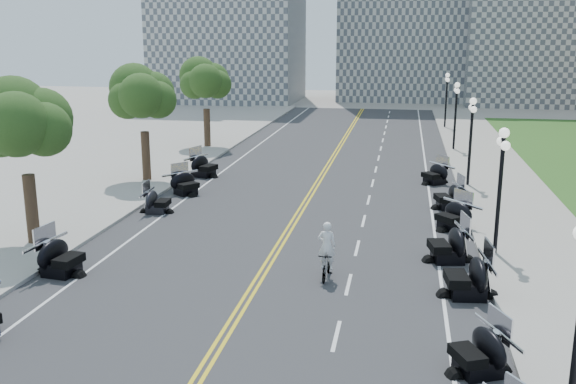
# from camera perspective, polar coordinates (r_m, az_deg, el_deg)

# --- Properties ---
(ground) EXTENTS (160.00, 160.00, 0.00)m
(ground) POSITION_cam_1_polar(r_m,az_deg,el_deg) (23.18, -2.57, -7.70)
(ground) COLOR gray
(road) EXTENTS (16.00, 90.00, 0.01)m
(road) POSITION_cam_1_polar(r_m,az_deg,el_deg) (32.52, 1.34, -1.32)
(road) COLOR #333335
(road) RESTS_ON ground
(centerline_yellow_a) EXTENTS (0.12, 90.00, 0.00)m
(centerline_yellow_a) POSITION_cam_1_polar(r_m,az_deg,el_deg) (32.54, 1.13, -1.30)
(centerline_yellow_a) COLOR yellow
(centerline_yellow_a) RESTS_ON road
(centerline_yellow_b) EXTENTS (0.12, 90.00, 0.00)m
(centerline_yellow_b) POSITION_cam_1_polar(r_m,az_deg,el_deg) (32.50, 1.55, -1.32)
(centerline_yellow_b) COLOR yellow
(centerline_yellow_b) RESTS_ON road
(edge_line_north) EXTENTS (0.12, 90.00, 0.00)m
(edge_line_north) POSITION_cam_1_polar(r_m,az_deg,el_deg) (32.19, 12.67, -1.81)
(edge_line_north) COLOR white
(edge_line_north) RESTS_ON road
(edge_line_south) EXTENTS (0.12, 90.00, 0.00)m
(edge_line_south) POSITION_cam_1_polar(r_m,az_deg,el_deg) (34.07, -9.35, -0.79)
(edge_line_south) COLOR white
(edge_line_south) RESTS_ON road
(lane_dash_5) EXTENTS (0.12, 2.00, 0.00)m
(lane_dash_5) POSITION_cam_1_polar(r_m,az_deg,el_deg) (19.09, 4.31, -12.62)
(lane_dash_5) COLOR white
(lane_dash_5) RESTS_ON road
(lane_dash_6) EXTENTS (0.12, 2.00, 0.00)m
(lane_dash_6) POSITION_cam_1_polar(r_m,az_deg,el_deg) (22.72, 5.40, -8.17)
(lane_dash_6) COLOR white
(lane_dash_6) RESTS_ON road
(lane_dash_7) EXTENTS (0.12, 2.00, 0.00)m
(lane_dash_7) POSITION_cam_1_polar(r_m,az_deg,el_deg) (26.47, 6.17, -4.96)
(lane_dash_7) COLOR white
(lane_dash_7) RESTS_ON road
(lane_dash_8) EXTENTS (0.12, 2.00, 0.00)m
(lane_dash_8) POSITION_cam_1_polar(r_m,az_deg,el_deg) (30.28, 6.74, -2.56)
(lane_dash_8) COLOR white
(lane_dash_8) RESTS_ON road
(lane_dash_9) EXTENTS (0.12, 2.00, 0.00)m
(lane_dash_9) POSITION_cam_1_polar(r_m,az_deg,el_deg) (34.13, 7.18, -0.69)
(lane_dash_9) COLOR white
(lane_dash_9) RESTS_ON road
(lane_dash_10) EXTENTS (0.12, 2.00, 0.00)m
(lane_dash_10) POSITION_cam_1_polar(r_m,az_deg,el_deg) (38.01, 7.53, 0.80)
(lane_dash_10) COLOR white
(lane_dash_10) RESTS_ON road
(lane_dash_11) EXTENTS (0.12, 2.00, 0.00)m
(lane_dash_11) POSITION_cam_1_polar(r_m,az_deg,el_deg) (41.92, 7.82, 2.01)
(lane_dash_11) COLOR white
(lane_dash_11) RESTS_ON road
(lane_dash_12) EXTENTS (0.12, 2.00, 0.00)m
(lane_dash_12) POSITION_cam_1_polar(r_m,az_deg,el_deg) (45.84, 8.05, 3.01)
(lane_dash_12) COLOR white
(lane_dash_12) RESTS_ON road
(lane_dash_13) EXTENTS (0.12, 2.00, 0.00)m
(lane_dash_13) POSITION_cam_1_polar(r_m,az_deg,el_deg) (49.77, 8.25, 3.86)
(lane_dash_13) COLOR white
(lane_dash_13) RESTS_ON road
(lane_dash_14) EXTENTS (0.12, 2.00, 0.00)m
(lane_dash_14) POSITION_cam_1_polar(r_m,az_deg,el_deg) (53.72, 8.43, 4.58)
(lane_dash_14) COLOR white
(lane_dash_14) RESTS_ON road
(lane_dash_15) EXTENTS (0.12, 2.00, 0.00)m
(lane_dash_15) POSITION_cam_1_polar(r_m,az_deg,el_deg) (57.67, 8.57, 5.20)
(lane_dash_15) COLOR white
(lane_dash_15) RESTS_ON road
(lane_dash_16) EXTENTS (0.12, 2.00, 0.00)m
(lane_dash_16) POSITION_cam_1_polar(r_m,az_deg,el_deg) (61.62, 8.70, 5.74)
(lane_dash_16) COLOR white
(lane_dash_16) RESTS_ON road
(lane_dash_17) EXTENTS (0.12, 2.00, 0.00)m
(lane_dash_17) POSITION_cam_1_polar(r_m,az_deg,el_deg) (65.59, 8.82, 6.22)
(lane_dash_17) COLOR white
(lane_dash_17) RESTS_ON road
(lane_dash_18) EXTENTS (0.12, 2.00, 0.00)m
(lane_dash_18) POSITION_cam_1_polar(r_m,az_deg,el_deg) (69.55, 8.92, 6.64)
(lane_dash_18) COLOR white
(lane_dash_18) RESTS_ON road
(lane_dash_19) EXTENTS (0.12, 2.00, 0.00)m
(lane_dash_19) POSITION_cam_1_polar(r_m,az_deg,el_deg) (73.53, 9.01, 7.02)
(lane_dash_19) COLOR white
(lane_dash_19) RESTS_ON road
(sidewalk_north) EXTENTS (5.00, 90.00, 0.15)m
(sidewalk_north) POSITION_cam_1_polar(r_m,az_deg,el_deg) (32.63, 19.88, -1.99)
(sidewalk_north) COLOR #9E9991
(sidewalk_north) RESTS_ON ground
(sidewalk_south) EXTENTS (5.00, 90.00, 0.15)m
(sidewalk_south) POSITION_cam_1_polar(r_m,az_deg,el_deg) (35.62, -15.59, -0.38)
(sidewalk_south) COLOR #9E9991
(sidewalk_south) RESTS_ON ground
(distant_block_c) EXTENTS (20.00, 14.00, 22.00)m
(distant_block_c) POSITION_cam_1_polar(r_m,az_deg,el_deg) (87.74, 22.31, 14.46)
(distant_block_c) COLOR gray
(distant_block_c) RESTS_ON ground
(street_lamp_2) EXTENTS (0.50, 1.20, 4.90)m
(street_lamp_2) POSITION_cam_1_polar(r_m,az_deg,el_deg) (25.97, 18.28, -0.02)
(street_lamp_2) COLOR black
(street_lamp_2) RESTS_ON sidewalk_north
(street_lamp_3) EXTENTS (0.50, 1.20, 4.90)m
(street_lamp_3) POSITION_cam_1_polar(r_m,az_deg,el_deg) (37.67, 15.91, 4.28)
(street_lamp_3) COLOR black
(street_lamp_3) RESTS_ON sidewalk_north
(street_lamp_4) EXTENTS (0.50, 1.20, 4.90)m
(street_lamp_4) POSITION_cam_1_polar(r_m,az_deg,el_deg) (49.51, 14.65, 6.53)
(street_lamp_4) COLOR black
(street_lamp_4) RESTS_ON sidewalk_north
(street_lamp_5) EXTENTS (0.50, 1.20, 4.90)m
(street_lamp_5) POSITION_cam_1_polar(r_m,az_deg,el_deg) (61.41, 13.88, 7.91)
(street_lamp_5) COLOR black
(street_lamp_5) RESTS_ON sidewalk_north
(tree_2) EXTENTS (4.80, 4.80, 9.20)m
(tree_2) POSITION_cam_1_polar(r_m,az_deg,el_deg) (27.66, -22.43, 4.99)
(tree_2) COLOR #235619
(tree_2) RESTS_ON sidewalk_south
(tree_3) EXTENTS (4.80, 4.80, 9.20)m
(tree_3) POSITION_cam_1_polar(r_m,az_deg,el_deg) (38.23, -12.76, 7.86)
(tree_3) COLOR #235619
(tree_3) RESTS_ON sidewalk_south
(tree_4) EXTENTS (4.80, 4.80, 9.20)m
(tree_4) POSITION_cam_1_polar(r_m,az_deg,el_deg) (49.45, -7.32, 9.36)
(tree_4) COLOR #235619
(tree_4) RESTS_ON sidewalk_south
(motorcycle_n_4) EXTENTS (2.55, 2.55, 1.35)m
(motorcycle_n_4) POSITION_cam_1_polar(r_m,az_deg,el_deg) (17.56, 16.58, -13.25)
(motorcycle_n_4) COLOR black
(motorcycle_n_4) RESTS_ON road
(motorcycle_n_5) EXTENTS (2.46, 2.46, 1.55)m
(motorcycle_n_5) POSITION_cam_1_polar(r_m,az_deg,el_deg) (22.18, 15.69, -7.10)
(motorcycle_n_5) COLOR black
(motorcycle_n_5) RESTS_ON road
(motorcycle_n_6) EXTENTS (2.56, 2.56, 1.51)m
(motorcycle_n_6) POSITION_cam_1_polar(r_m,az_deg,el_deg) (25.34, 14.05, -4.39)
(motorcycle_n_6) COLOR black
(motorcycle_n_6) RESTS_ON road
(motorcycle_n_7) EXTENTS (2.83, 2.83, 1.40)m
(motorcycle_n_7) POSITION_cam_1_polar(r_m,az_deg,el_deg) (29.54, 14.49, -1.93)
(motorcycle_n_7) COLOR black
(motorcycle_n_7) RESTS_ON road
(motorcycle_n_8) EXTENTS (2.46, 2.46, 1.41)m
(motorcycle_n_8) POSITION_cam_1_polar(r_m,az_deg,el_deg) (32.97, 14.13, -0.28)
(motorcycle_n_8) COLOR black
(motorcycle_n_8) RESTS_ON road
(motorcycle_n_9) EXTENTS (2.68, 2.68, 1.34)m
(motorcycle_n_9) POSITION_cam_1_polar(r_m,az_deg,el_deg) (38.33, 12.92, 1.68)
(motorcycle_n_9) COLOR black
(motorcycle_n_9) RESTS_ON road
(motorcycle_s_5) EXTENTS (2.36, 2.36, 1.48)m
(motorcycle_s_5) POSITION_cam_1_polar(r_m,az_deg,el_deg) (24.68, -19.57, -5.33)
(motorcycle_s_5) COLOR black
(motorcycle_s_5) RESTS_ON road
(motorcycle_s_7) EXTENTS (1.91, 1.91, 1.27)m
(motorcycle_s_7) POSITION_cam_1_polar(r_m,az_deg,el_deg) (31.95, -11.57, -0.71)
(motorcycle_s_7) COLOR black
(motorcycle_s_7) RESTS_ON road
(motorcycle_s_8) EXTENTS (2.75, 2.75, 1.37)m
(motorcycle_s_8) POSITION_cam_1_polar(r_m,az_deg,el_deg) (35.30, -9.10, 0.85)
(motorcycle_s_8) COLOR black
(motorcycle_s_8) RESTS_ON road
(motorcycle_s_9) EXTENTS (2.66, 2.66, 1.47)m
(motorcycle_s_9) POSITION_cam_1_polar(r_m,az_deg,el_deg) (39.64, -7.48, 2.41)
(motorcycle_s_9) COLOR black
(motorcycle_s_9) RESTS_ON road
(bicycle) EXTENTS (0.54, 1.71, 1.02)m
(bicycle) POSITION_cam_1_polar(r_m,az_deg,el_deg) (23.03, 3.44, -6.50)
(bicycle) COLOR #A51414
(bicycle) RESTS_ON road
(cyclist_rider) EXTENTS (0.64, 0.42, 1.77)m
(cyclist_rider) POSITION_cam_1_polar(r_m,az_deg,el_deg) (22.59, 3.49, -3.19)
(cyclist_rider) COLOR white
(cyclist_rider) RESTS_ON bicycle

